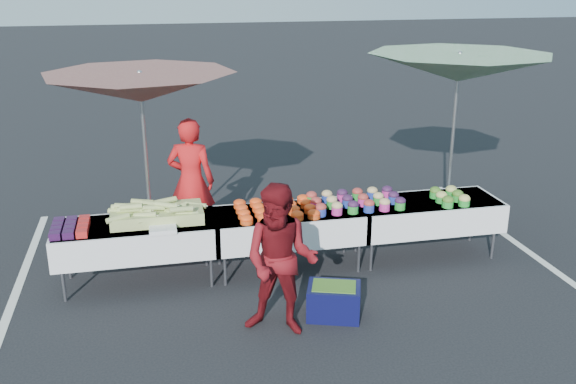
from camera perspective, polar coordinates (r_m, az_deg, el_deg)
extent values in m
plane|color=black|center=(8.05, 0.00, -6.74)|extent=(80.00, 80.00, 0.00)
cube|color=silver|center=(8.06, -23.07, -8.35)|extent=(0.10, 5.00, 0.00)
cube|color=silver|center=(9.22, 19.86, -4.45)|extent=(0.10, 5.00, 0.00)
cube|color=white|center=(7.60, -13.38, -2.89)|extent=(1.80, 0.75, 0.04)
cube|color=white|center=(7.66, -13.29, -4.00)|extent=(1.86, 0.81, 0.36)
cylinder|color=slate|center=(7.61, -19.30, -7.86)|extent=(0.04, 0.04, 0.39)
cylinder|color=slate|center=(8.14, -18.89, -6.01)|extent=(0.04, 0.04, 0.39)
cylinder|color=slate|center=(7.56, -6.83, -7.02)|extent=(0.04, 0.04, 0.39)
cylinder|color=slate|center=(8.10, -7.27, -5.22)|extent=(0.04, 0.04, 0.39)
cube|color=white|center=(7.76, 0.00, -1.89)|extent=(1.80, 0.75, 0.04)
cube|color=white|center=(7.82, 0.00, -2.98)|extent=(1.86, 0.81, 0.36)
cylinder|color=slate|center=(7.58, -5.62, -6.92)|extent=(0.04, 0.04, 0.39)
cylinder|color=slate|center=(8.11, -6.14, -5.13)|extent=(0.04, 0.04, 0.39)
cylinder|color=slate|center=(7.91, 6.30, -5.78)|extent=(0.04, 0.04, 0.39)
cylinder|color=slate|center=(8.42, 5.03, -4.14)|extent=(0.04, 0.04, 0.39)
cube|color=white|center=(8.31, 12.20, -0.88)|extent=(1.80, 0.75, 0.04)
cube|color=white|center=(8.37, 12.13, -1.91)|extent=(1.86, 0.81, 0.36)
cylinder|color=slate|center=(7.96, 7.40, -5.66)|extent=(0.04, 0.04, 0.39)
cylinder|color=slate|center=(8.47, 6.06, -4.04)|extent=(0.04, 0.04, 0.39)
cylinder|color=slate|center=(8.63, 17.74, -4.45)|extent=(0.04, 0.04, 0.39)
cylinder|color=slate|center=(9.10, 15.92, -3.03)|extent=(0.04, 0.04, 0.39)
cube|color=black|center=(7.40, -20.01, -3.66)|extent=(0.12, 0.12, 0.08)
cube|color=black|center=(7.53, -19.89, -3.26)|extent=(0.12, 0.12, 0.08)
cube|color=black|center=(7.66, -19.78, -2.87)|extent=(0.12, 0.12, 0.08)
cube|color=black|center=(7.79, -19.67, -2.49)|extent=(0.12, 0.12, 0.08)
cube|color=black|center=(7.38, -18.94, -3.59)|extent=(0.12, 0.12, 0.08)
cube|color=black|center=(7.51, -18.84, -3.19)|extent=(0.12, 0.12, 0.08)
cube|color=black|center=(7.64, -18.74, -2.80)|extent=(0.12, 0.12, 0.08)
cube|color=black|center=(7.77, -18.65, -2.42)|extent=(0.12, 0.12, 0.08)
cube|color=maroon|center=(7.37, -17.86, -3.52)|extent=(0.12, 0.12, 0.08)
cube|color=maroon|center=(7.50, -17.78, -3.12)|extent=(0.12, 0.12, 0.08)
cube|color=maroon|center=(7.63, -17.70, -2.73)|extent=(0.12, 0.12, 0.08)
cube|color=maroon|center=(7.76, -17.62, -2.36)|extent=(0.12, 0.12, 0.08)
cube|color=#B6BE61|center=(7.61, -11.56, -1.99)|extent=(1.05, 0.55, 0.14)
cylinder|color=#B6BE61|center=(7.75, -9.36, -1.19)|extent=(0.27, 0.09, 0.10)
cylinder|color=#B6BE61|center=(7.63, -14.46, -1.34)|extent=(0.27, 0.14, 0.07)
cylinder|color=#B6BE61|center=(7.46, -10.75, -1.16)|extent=(0.27, 0.14, 0.09)
cylinder|color=#B6BE61|center=(7.64, -14.77, -1.79)|extent=(0.27, 0.15, 0.10)
cylinder|color=#B6BE61|center=(7.53, -12.94, -1.57)|extent=(0.27, 0.15, 0.08)
cylinder|color=#B6BE61|center=(7.61, -11.91, -1.05)|extent=(0.27, 0.10, 0.10)
cylinder|color=#B6BE61|center=(7.49, -11.89, -1.38)|extent=(0.27, 0.07, 0.08)
cylinder|color=#B6BE61|center=(7.41, -12.56, -2.02)|extent=(0.27, 0.14, 0.09)
cylinder|color=#B6BE61|center=(7.76, -12.83, -0.87)|extent=(0.27, 0.12, 0.08)
cylinder|color=#B6BE61|center=(7.70, -8.22, -1.16)|extent=(0.27, 0.16, 0.08)
cylinder|color=#B6BE61|center=(7.55, -13.98, -1.53)|extent=(0.27, 0.11, 0.07)
cylinder|color=#B6BE61|center=(7.38, -12.19, -2.42)|extent=(0.27, 0.10, 0.07)
cylinder|color=#B6BE61|center=(7.71, -10.84, -0.77)|extent=(0.27, 0.12, 0.08)
cylinder|color=#B6BE61|center=(7.39, -14.90, -2.27)|extent=(0.27, 0.15, 0.08)
cylinder|color=#B6BE61|center=(7.61, -14.19, -1.22)|extent=(0.27, 0.10, 0.08)
cylinder|color=#B6BE61|center=(7.54, -10.01, -1.43)|extent=(0.27, 0.16, 0.10)
cylinder|color=#B6BE61|center=(7.50, -13.76, -1.30)|extent=(0.27, 0.12, 0.09)
cylinder|color=#B6BE61|center=(7.35, -9.46, -1.54)|extent=(0.27, 0.09, 0.07)
cylinder|color=#B6BE61|center=(7.41, -8.96, -1.91)|extent=(0.27, 0.10, 0.09)
cylinder|color=#B6BE61|center=(7.47, -9.66, -1.88)|extent=(0.27, 0.12, 0.09)
cylinder|color=#B6BE61|center=(7.81, -10.90, -1.10)|extent=(0.27, 0.10, 0.08)
cube|color=white|center=(7.30, -11.06, -3.26)|extent=(0.30, 0.25, 0.05)
cylinder|color=#CE4616|center=(7.39, -3.70, -2.64)|extent=(0.15, 0.15, 0.05)
ellipsoid|color=#F9420E|center=(7.38, -3.70, -2.36)|extent=(0.15, 0.15, 0.08)
cylinder|color=#CE4616|center=(7.56, -3.91, -2.15)|extent=(0.15, 0.15, 0.05)
ellipsoid|color=#F9420E|center=(7.54, -3.92, -1.87)|extent=(0.15, 0.15, 0.08)
cylinder|color=#CE4616|center=(7.72, -4.12, -1.68)|extent=(0.15, 0.15, 0.05)
ellipsoid|color=#F9420E|center=(7.71, -4.12, -1.40)|extent=(0.15, 0.15, 0.08)
cylinder|color=#CE4616|center=(7.89, -4.31, -1.23)|extent=(0.15, 0.15, 0.05)
ellipsoid|color=#F9420E|center=(7.88, -4.32, -0.95)|extent=(0.15, 0.15, 0.08)
cylinder|color=#CE4616|center=(7.42, -2.17, -2.52)|extent=(0.15, 0.15, 0.05)
ellipsoid|color=#F9420E|center=(7.41, -2.17, -2.24)|extent=(0.15, 0.15, 0.08)
cylinder|color=#CE4616|center=(7.59, -2.42, -2.03)|extent=(0.15, 0.15, 0.05)
ellipsoid|color=#F9420E|center=(7.57, -2.42, -1.75)|extent=(0.15, 0.15, 0.08)
cylinder|color=#CE4616|center=(7.75, -2.66, -1.57)|extent=(0.15, 0.15, 0.05)
ellipsoid|color=#F9420E|center=(7.74, -2.66, -1.29)|extent=(0.15, 0.15, 0.08)
cylinder|color=#CE4616|center=(7.92, -2.88, -1.12)|extent=(0.15, 0.15, 0.05)
ellipsoid|color=#F9420E|center=(7.90, -2.89, -0.85)|extent=(0.15, 0.15, 0.08)
cylinder|color=#CE4616|center=(7.46, -0.66, -2.40)|extent=(0.15, 0.15, 0.05)
ellipsoid|color=#F9420E|center=(7.44, -0.66, -2.12)|extent=(0.15, 0.15, 0.08)
cylinder|color=#CE4616|center=(7.62, -0.94, -1.92)|extent=(0.15, 0.15, 0.05)
ellipsoid|color=#F9420E|center=(7.61, -0.94, -1.64)|extent=(0.15, 0.15, 0.08)
cylinder|color=#CE4616|center=(7.79, -1.21, -1.46)|extent=(0.15, 0.15, 0.05)
ellipsoid|color=#F9420E|center=(7.77, -1.21, -1.18)|extent=(0.15, 0.15, 0.08)
cylinder|color=#CE4616|center=(7.95, -1.46, -1.01)|extent=(0.15, 0.15, 0.05)
ellipsoid|color=#F9420E|center=(7.94, -1.46, -0.74)|extent=(0.15, 0.15, 0.08)
cylinder|color=#CE4616|center=(7.50, 0.84, -2.28)|extent=(0.15, 0.15, 0.05)
ellipsoid|color=#F9420E|center=(7.48, 0.84, -2.00)|extent=(0.15, 0.15, 0.08)
cylinder|color=#CE4616|center=(7.66, 0.53, -1.80)|extent=(0.15, 0.15, 0.05)
ellipsoid|color=#F9420E|center=(7.65, 0.53, -1.52)|extent=(0.15, 0.15, 0.08)
cylinder|color=#CE4616|center=(7.83, 0.23, -1.34)|extent=(0.15, 0.15, 0.05)
ellipsoid|color=#F9420E|center=(7.81, 0.23, -1.07)|extent=(0.15, 0.15, 0.08)
cylinder|color=#CE4616|center=(7.99, -0.06, -0.91)|extent=(0.15, 0.15, 0.05)
ellipsoid|color=#F9420E|center=(7.98, -0.06, -0.64)|extent=(0.15, 0.15, 0.08)
cylinder|color=#CE4616|center=(7.54, 2.32, -2.16)|extent=(0.15, 0.15, 0.05)
ellipsoid|color=#F9420E|center=(7.53, 2.32, -1.88)|extent=(0.15, 0.15, 0.08)
cylinder|color=#CE4616|center=(7.71, 1.98, -1.69)|extent=(0.15, 0.15, 0.05)
ellipsoid|color=#F9420E|center=(7.69, 1.98, -1.41)|extent=(0.15, 0.15, 0.08)
cylinder|color=#CE4616|center=(7.87, 1.65, -1.23)|extent=(0.15, 0.15, 0.05)
ellipsoid|color=#F9420E|center=(7.86, 1.65, -0.96)|extent=(0.15, 0.15, 0.08)
cylinder|color=#CE4616|center=(8.03, 1.34, -0.80)|extent=(0.15, 0.15, 0.05)
ellipsoid|color=#F9420E|center=(8.02, 1.34, -0.53)|extent=(0.15, 0.15, 0.08)
cylinder|color=#21389D|center=(7.61, 2.93, -1.76)|extent=(0.13, 0.13, 0.10)
ellipsoid|color=maroon|center=(7.59, 2.94, -1.34)|extent=(0.14, 0.14, 0.10)
cylinder|color=#CB2B8D|center=(7.81, 2.51, -1.20)|extent=(0.13, 0.13, 0.10)
ellipsoid|color=maroon|center=(7.79, 2.51, -0.79)|extent=(0.14, 0.14, 0.10)
cylinder|color=green|center=(8.01, 2.10, -0.67)|extent=(0.13, 0.13, 0.10)
ellipsoid|color=maroon|center=(7.99, 2.11, -0.27)|extent=(0.14, 0.14, 0.10)
cylinder|color=#CB2B8D|center=(7.67, 4.38, -1.65)|extent=(0.13, 0.13, 0.10)
ellipsoid|color=tan|center=(7.65, 4.39, -1.22)|extent=(0.14, 0.14, 0.10)
cylinder|color=green|center=(7.86, 3.92, -1.09)|extent=(0.13, 0.13, 0.10)
ellipsoid|color=tan|center=(7.84, 3.93, -0.68)|extent=(0.14, 0.14, 0.10)
cylinder|color=#21389D|center=(8.06, 3.48, -0.57)|extent=(0.13, 0.13, 0.10)
ellipsoid|color=tan|center=(8.04, 3.49, -0.17)|extent=(0.14, 0.14, 0.10)
cylinder|color=green|center=(7.72, 5.80, -1.53)|extent=(0.13, 0.13, 0.10)
ellipsoid|color=#2A122E|center=(7.70, 5.81, -1.11)|extent=(0.14, 0.14, 0.10)
cylinder|color=#21389D|center=(7.92, 5.30, -0.98)|extent=(0.13, 0.13, 0.10)
ellipsoid|color=#2A122E|center=(7.90, 5.32, -0.57)|extent=(0.14, 0.14, 0.10)
cylinder|color=#CB2B8D|center=(8.12, 4.84, -0.46)|extent=(0.13, 0.13, 0.10)
ellipsoid|color=#2A122E|center=(8.10, 4.85, -0.06)|extent=(0.14, 0.14, 0.10)
cylinder|color=#21389D|center=(7.79, 7.20, -1.41)|extent=(0.13, 0.13, 0.10)
ellipsoid|color=maroon|center=(7.77, 7.21, -1.00)|extent=(0.14, 0.14, 0.10)
cylinder|color=#CB2B8D|center=(7.98, 6.67, -0.87)|extent=(0.13, 0.13, 0.10)
ellipsoid|color=maroon|center=(7.96, 6.69, -0.47)|extent=(0.14, 0.14, 0.10)
cylinder|color=green|center=(8.18, 6.18, -0.36)|extent=(0.13, 0.13, 0.10)
ellipsoid|color=maroon|center=(8.16, 6.19, 0.04)|extent=(0.14, 0.14, 0.10)
cylinder|color=#CB2B8D|center=(7.85, 8.57, -1.30)|extent=(0.13, 0.13, 0.10)
ellipsoid|color=tan|center=(7.83, 8.59, -0.88)|extent=(0.14, 0.14, 0.10)
cylinder|color=green|center=(8.05, 8.02, -0.77)|extent=(0.13, 0.13, 0.10)
ellipsoid|color=tan|center=(8.03, 8.04, -0.36)|extent=(0.14, 0.14, 0.10)
cylinder|color=#21389D|center=(8.24, 7.49, -0.26)|extent=(0.13, 0.13, 0.10)
ellipsoid|color=tan|center=(8.22, 7.51, 0.14)|extent=(0.14, 0.14, 0.10)
cylinder|color=green|center=(7.93, 9.92, -1.18)|extent=(0.13, 0.13, 0.10)
ellipsoid|color=#2A122E|center=(7.90, 9.95, -0.77)|extent=(0.14, 0.14, 0.10)
cylinder|color=#21389D|center=(8.12, 9.34, -0.66)|extent=(0.13, 0.13, 0.10)
ellipsoid|color=#2A122E|center=(8.10, 9.37, -0.26)|extent=(0.14, 0.14, 0.10)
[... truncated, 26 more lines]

